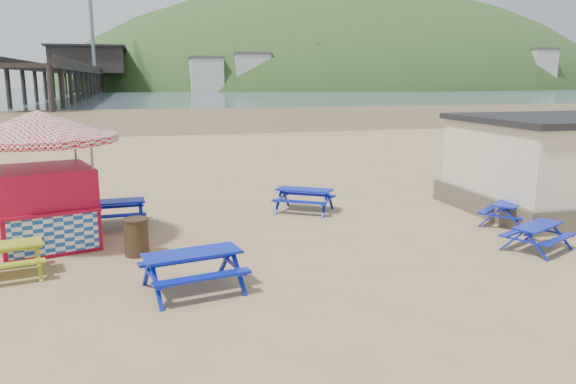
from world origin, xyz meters
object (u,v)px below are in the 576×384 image
object	(u,v)px
picnic_table_blue_b	(304,200)
ice_cream_kiosk	(41,162)
picnic_table_blue_a	(113,214)
litter_bin	(136,237)
amenity_block	(575,163)

from	to	relation	value
picnic_table_blue_b	ice_cream_kiosk	distance (m)	8.16
picnic_table_blue_a	litter_bin	bearing A→B (deg)	-80.13
ice_cream_kiosk	litter_bin	bearing A→B (deg)	-48.81
picnic_table_blue_b	ice_cream_kiosk	world-z (taller)	ice_cream_kiosk
ice_cream_kiosk	amenity_block	bearing A→B (deg)	-16.14
amenity_block	litter_bin	bearing A→B (deg)	-174.10
ice_cream_kiosk	amenity_block	size ratio (longest dim) A/B	0.67
picnic_table_blue_a	ice_cream_kiosk	bearing A→B (deg)	-137.31
picnic_table_blue_b	amenity_block	size ratio (longest dim) A/B	0.31
picnic_table_blue_a	amenity_block	distance (m)	15.10
ice_cream_kiosk	picnic_table_blue_b	bearing A→B (deg)	-1.61
ice_cream_kiosk	amenity_block	world-z (taller)	ice_cream_kiosk
picnic_table_blue_b	picnic_table_blue_a	bearing A→B (deg)	-143.56
picnic_table_blue_a	amenity_block	xyz separation A→B (m)	(14.97, -1.59, 1.17)
picnic_table_blue_b	amenity_block	xyz separation A→B (m)	(8.88, -1.98, 1.19)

